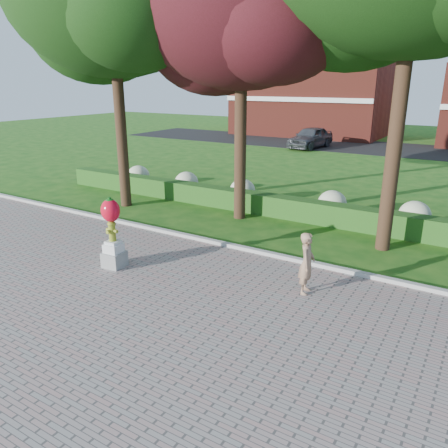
# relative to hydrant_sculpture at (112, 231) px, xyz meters

# --- Properties ---
(ground) EXTENTS (100.00, 100.00, 0.00)m
(ground) POSITION_rel_hydrant_sculpture_xyz_m (2.64, 0.04, -1.11)
(ground) COLOR #174F13
(ground) RESTS_ON ground
(walkway) EXTENTS (40.00, 14.00, 0.04)m
(walkway) POSITION_rel_hydrant_sculpture_xyz_m (2.64, -3.96, -1.09)
(walkway) COLOR gray
(walkway) RESTS_ON ground
(curb) EXTENTS (40.00, 0.18, 0.15)m
(curb) POSITION_rel_hydrant_sculpture_xyz_m (2.64, 3.04, -1.04)
(curb) COLOR #ADADA5
(curb) RESTS_ON ground
(lawn_hedge) EXTENTS (24.00, 0.70, 0.80)m
(lawn_hedge) POSITION_rel_hydrant_sculpture_xyz_m (2.64, 7.04, -0.71)
(lawn_hedge) COLOR #164D16
(lawn_hedge) RESTS_ON ground
(hydrangea_row) EXTENTS (20.10, 1.10, 0.99)m
(hydrangea_row) POSITION_rel_hydrant_sculpture_xyz_m (3.21, 8.04, -0.56)
(hydrangea_row) COLOR #B7BD91
(hydrangea_row) RESTS_ON ground
(street) EXTENTS (50.00, 8.00, 0.02)m
(street) POSITION_rel_hydrant_sculpture_xyz_m (2.64, 28.04, -1.10)
(street) COLOR black
(street) RESTS_ON ground
(building_left) EXTENTS (14.00, 8.00, 7.00)m
(building_left) POSITION_rel_hydrant_sculpture_xyz_m (-7.36, 34.04, 2.39)
(building_left) COLOR maroon
(building_left) RESTS_ON ground
(tree_far_left) EXTENTS (9.00, 7.68, 11.66)m
(tree_far_left) POSITION_rel_hydrant_sculpture_xyz_m (-4.47, 5.13, 6.85)
(tree_far_left) COLOR black
(tree_far_left) RESTS_ON ground
(tree_mid_left) EXTENTS (8.25, 7.04, 10.69)m
(tree_mid_left) POSITION_rel_hydrant_sculpture_xyz_m (0.53, 6.12, 6.18)
(tree_mid_left) COLOR black
(tree_mid_left) RESTS_ON ground
(hydrant_sculpture) EXTENTS (0.59, 0.59, 2.03)m
(hydrant_sculpture) POSITION_rel_hydrant_sculpture_xyz_m (0.00, 0.00, 0.00)
(hydrant_sculpture) COLOR gray
(hydrant_sculpture) RESTS_ON walkway
(woman) EXTENTS (0.48, 0.63, 1.57)m
(woman) POSITION_rel_hydrant_sculpture_xyz_m (5.20, 1.33, -0.29)
(woman) COLOR #A0795B
(woman) RESTS_ON walkway
(parked_car) EXTENTS (2.54, 5.03, 1.64)m
(parked_car) POSITION_rel_hydrant_sculpture_xyz_m (-3.83, 25.15, -0.27)
(parked_car) COLOR #3D3F44
(parked_car) RESTS_ON street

